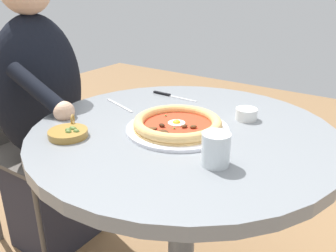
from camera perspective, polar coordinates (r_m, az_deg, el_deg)
name	(u,v)px	position (r m, az deg, el deg)	size (l,w,h in m)	color
dining_table	(183,167)	(1.13, 2.36, -6.54)	(0.92, 0.92, 0.73)	gray
pizza_on_plate	(178,125)	(1.06, 1.54, 0.20)	(0.31, 0.31, 0.04)	white
water_glass	(216,151)	(0.86, 7.65, -4.05)	(0.07, 0.07, 0.08)	silver
steak_knife	(168,95)	(1.38, 0.01, 5.00)	(0.20, 0.01, 0.01)	silver
ramekin_capers	(246,114)	(1.17, 12.48, 1.96)	(0.07, 0.07, 0.04)	white
olive_pan	(69,133)	(1.06, -15.70, -1.06)	(0.11, 0.12, 0.04)	olive
fork_utensil	(119,105)	(1.28, -7.82, 3.32)	(0.17, 0.07, 0.00)	#BCBCC1
diner_person	(46,133)	(1.58, -19.05, -1.01)	(0.49, 0.40, 1.21)	#282833
cafe_chair_diner	(28,135)	(1.70, -21.61, -1.31)	(0.39, 0.39, 0.82)	#504A45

